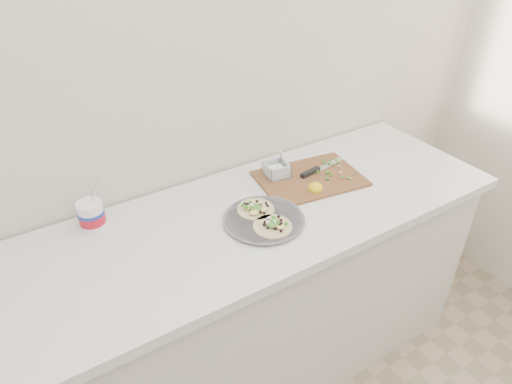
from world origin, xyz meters
TOP-DOWN VIEW (x-y plane):
  - counter at (0.00, 1.43)m, footprint 2.44×0.66m
  - taco_plate at (0.24, 1.36)m, footprint 0.29×0.29m
  - tub at (-0.28, 1.64)m, footprint 0.09×0.09m
  - cutboard at (0.55, 1.50)m, footprint 0.45×0.35m

SIDE VIEW (x-z plane):
  - counter at x=0.00m, z-range 0.00..0.90m
  - cutboard at x=0.55m, z-range 0.88..0.95m
  - taco_plate at x=0.24m, z-range 0.90..0.94m
  - tub at x=-0.28m, z-range 0.86..1.07m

